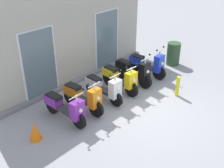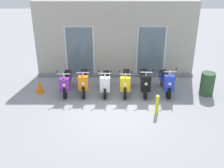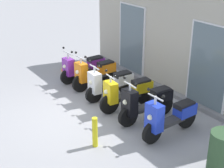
{
  "view_description": "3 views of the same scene",
  "coord_description": "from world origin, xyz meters",
  "px_view_note": "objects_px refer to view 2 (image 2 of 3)",
  "views": [
    {
      "loc": [
        -6.08,
        -4.09,
        4.73
      ],
      "look_at": [
        -0.25,
        1.05,
        0.6
      ],
      "focal_mm": 44.74,
      "sensor_mm": 36.0,
      "label": 1
    },
    {
      "loc": [
        -0.15,
        -8.66,
        5.1
      ],
      "look_at": [
        -0.19,
        0.6,
        0.69
      ],
      "focal_mm": 44.13,
      "sensor_mm": 36.0,
      "label": 2
    },
    {
      "loc": [
        6.71,
        -3.59,
        4.17
      ],
      "look_at": [
        0.36,
        0.81,
        0.82
      ],
      "focal_mm": 53.79,
      "sensor_mm": 36.0,
      "label": 3
    }
  ],
  "objects_px": {
    "scooter_yellow": "(127,81)",
    "traffic_cone": "(41,87)",
    "scooter_purple": "(68,81)",
    "scooter_orange": "(85,81)",
    "curb_bollard": "(158,105)",
    "scooter_white": "(107,82)",
    "scooter_black": "(146,81)",
    "trash_bin": "(208,84)",
    "scooter_blue": "(167,82)"
  },
  "relations": [
    {
      "from": "trash_bin",
      "to": "traffic_cone",
      "type": "height_order",
      "value": "trash_bin"
    },
    {
      "from": "traffic_cone",
      "to": "curb_bollard",
      "type": "relative_size",
      "value": 0.74
    },
    {
      "from": "scooter_black",
      "to": "curb_bollard",
      "type": "distance_m",
      "value": 1.66
    },
    {
      "from": "scooter_orange",
      "to": "trash_bin",
      "type": "xyz_separation_m",
      "value": [
        4.87,
        -0.22,
        -0.02
      ]
    },
    {
      "from": "scooter_white",
      "to": "scooter_black",
      "type": "relative_size",
      "value": 0.97
    },
    {
      "from": "scooter_purple",
      "to": "scooter_blue",
      "type": "xyz_separation_m",
      "value": [
        3.98,
        -0.06,
        0.03
      ]
    },
    {
      "from": "scooter_purple",
      "to": "scooter_black",
      "type": "height_order",
      "value": "scooter_black"
    },
    {
      "from": "scooter_purple",
      "to": "scooter_orange",
      "type": "relative_size",
      "value": 1.03
    },
    {
      "from": "scooter_orange",
      "to": "scooter_purple",
      "type": "bearing_deg",
      "value": 178.67
    },
    {
      "from": "scooter_orange",
      "to": "traffic_cone",
      "type": "bearing_deg",
      "value": -177.88
    },
    {
      "from": "scooter_purple",
      "to": "scooter_orange",
      "type": "height_order",
      "value": "scooter_orange"
    },
    {
      "from": "scooter_white",
      "to": "curb_bollard",
      "type": "bearing_deg",
      "value": -41.94
    },
    {
      "from": "scooter_orange",
      "to": "curb_bollard",
      "type": "bearing_deg",
      "value": -31.96
    },
    {
      "from": "scooter_yellow",
      "to": "traffic_cone",
      "type": "relative_size",
      "value": 3.16
    },
    {
      "from": "scooter_white",
      "to": "traffic_cone",
      "type": "bearing_deg",
      "value": -179.47
    },
    {
      "from": "scooter_yellow",
      "to": "scooter_blue",
      "type": "height_order",
      "value": "scooter_blue"
    },
    {
      "from": "scooter_black",
      "to": "traffic_cone",
      "type": "relative_size",
      "value": 3.15
    },
    {
      "from": "scooter_white",
      "to": "scooter_black",
      "type": "xyz_separation_m",
      "value": [
        1.56,
        0.01,
        0.02
      ]
    },
    {
      "from": "trash_bin",
      "to": "curb_bollard",
      "type": "distance_m",
      "value": 2.62
    },
    {
      "from": "scooter_purple",
      "to": "trash_bin",
      "type": "relative_size",
      "value": 1.78
    },
    {
      "from": "scooter_yellow",
      "to": "scooter_black",
      "type": "xyz_separation_m",
      "value": [
        0.75,
        -0.0,
        0.0
      ]
    },
    {
      "from": "scooter_white",
      "to": "traffic_cone",
      "type": "relative_size",
      "value": 3.04
    },
    {
      "from": "scooter_blue",
      "to": "scooter_orange",
      "type": "bearing_deg",
      "value": 179.21
    },
    {
      "from": "scooter_orange",
      "to": "scooter_black",
      "type": "distance_m",
      "value": 2.42
    },
    {
      "from": "scooter_black",
      "to": "scooter_blue",
      "type": "distance_m",
      "value": 0.85
    },
    {
      "from": "scooter_white",
      "to": "scooter_purple",
      "type": "bearing_deg",
      "value": 177.89
    },
    {
      "from": "scooter_yellow",
      "to": "trash_bin",
      "type": "distance_m",
      "value": 3.2
    },
    {
      "from": "scooter_yellow",
      "to": "traffic_cone",
      "type": "xyz_separation_m",
      "value": [
        -3.46,
        -0.03,
        -0.22
      ]
    },
    {
      "from": "scooter_purple",
      "to": "scooter_orange",
      "type": "distance_m",
      "value": 0.7
    },
    {
      "from": "scooter_black",
      "to": "trash_bin",
      "type": "relative_size",
      "value": 1.77
    },
    {
      "from": "scooter_orange",
      "to": "scooter_blue",
      "type": "xyz_separation_m",
      "value": [
        3.27,
        -0.04,
        -0.0
      ]
    },
    {
      "from": "scooter_white",
      "to": "traffic_cone",
      "type": "xyz_separation_m",
      "value": [
        -2.65,
        -0.02,
        -0.2
      ]
    },
    {
      "from": "scooter_purple",
      "to": "scooter_yellow",
      "type": "height_order",
      "value": "scooter_yellow"
    },
    {
      "from": "scooter_white",
      "to": "traffic_cone",
      "type": "distance_m",
      "value": 2.66
    },
    {
      "from": "trash_bin",
      "to": "traffic_cone",
      "type": "relative_size",
      "value": 1.77
    },
    {
      "from": "curb_bollard",
      "to": "scooter_blue",
      "type": "bearing_deg",
      "value": 70.14
    },
    {
      "from": "scooter_purple",
      "to": "traffic_cone",
      "type": "bearing_deg",
      "value": -175.65
    },
    {
      "from": "scooter_black",
      "to": "trash_bin",
      "type": "distance_m",
      "value": 2.45
    },
    {
      "from": "scooter_white",
      "to": "scooter_yellow",
      "type": "bearing_deg",
      "value": 0.44
    },
    {
      "from": "trash_bin",
      "to": "traffic_cone",
      "type": "xyz_separation_m",
      "value": [
        -6.65,
        0.15,
        -0.2
      ]
    },
    {
      "from": "scooter_white",
      "to": "scooter_blue",
      "type": "height_order",
      "value": "scooter_blue"
    },
    {
      "from": "scooter_black",
      "to": "scooter_purple",
      "type": "bearing_deg",
      "value": 179.03
    },
    {
      "from": "scooter_white",
      "to": "traffic_cone",
      "type": "height_order",
      "value": "scooter_white"
    },
    {
      "from": "scooter_purple",
      "to": "scooter_black",
      "type": "relative_size",
      "value": 1.0
    },
    {
      "from": "trash_bin",
      "to": "scooter_orange",
      "type": "bearing_deg",
      "value": 177.41
    },
    {
      "from": "scooter_yellow",
      "to": "scooter_black",
      "type": "distance_m",
      "value": 0.75
    },
    {
      "from": "scooter_orange",
      "to": "scooter_blue",
      "type": "height_order",
      "value": "scooter_blue"
    },
    {
      "from": "scooter_orange",
      "to": "traffic_cone",
      "type": "distance_m",
      "value": 1.8
    },
    {
      "from": "scooter_white",
      "to": "scooter_yellow",
      "type": "height_order",
      "value": "scooter_white"
    },
    {
      "from": "scooter_blue",
      "to": "traffic_cone",
      "type": "xyz_separation_m",
      "value": [
        -5.06,
        -0.02,
        -0.22
      ]
    }
  ]
}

